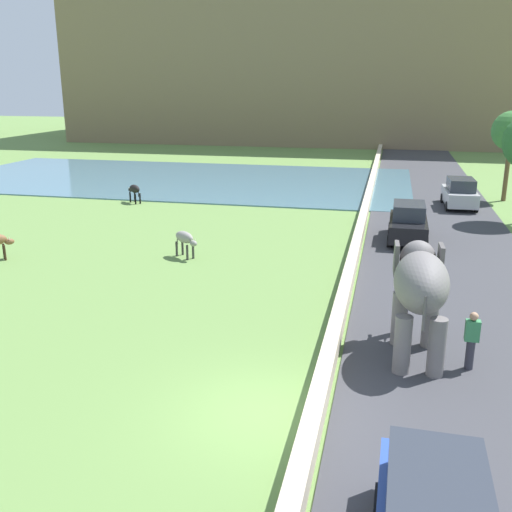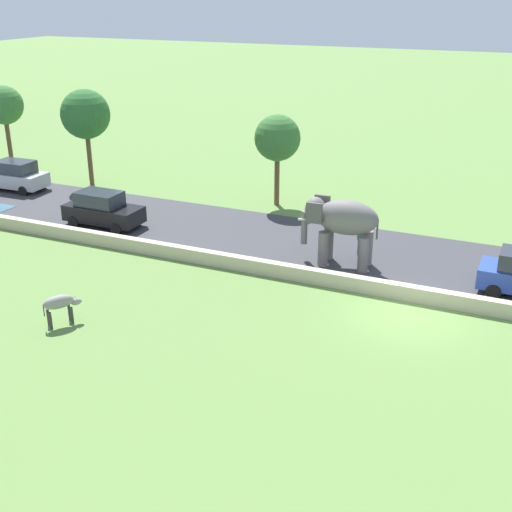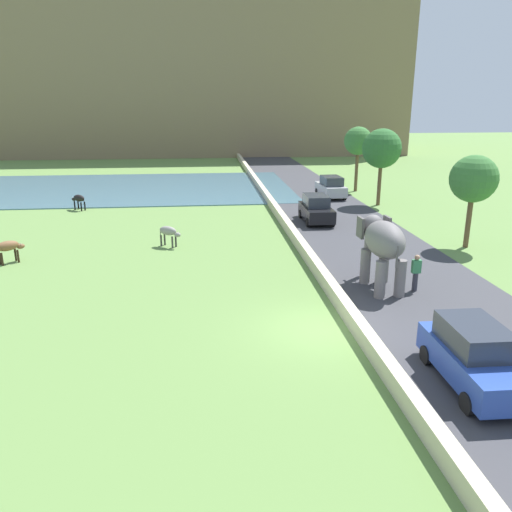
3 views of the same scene
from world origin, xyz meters
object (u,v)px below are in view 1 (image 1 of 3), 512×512
object	(u,v)px
elephant	(420,286)
car_silver	(460,193)
person_beside_elephant	(471,340)
car_black	(408,223)
cow_black	(134,190)
cow_grey	(185,239)

from	to	relation	value
elephant	car_silver	bearing A→B (deg)	81.49
person_beside_elephant	car_black	bearing A→B (deg)	95.87
person_beside_elephant	car_black	world-z (taller)	car_black
person_beside_elephant	car_silver	distance (m)	21.74
person_beside_elephant	cow_black	world-z (taller)	person_beside_elephant
elephant	cow_grey	world-z (taller)	elephant
cow_black	elephant	bearing A→B (deg)	-47.95
person_beside_elephant	car_black	xyz separation A→B (m)	(-1.34, 13.02, 0.03)
car_black	cow_black	size ratio (longest dim) A/B	3.18
elephant	car_black	xyz separation A→B (m)	(0.01, 12.49, -1.14)
cow_grey	cow_black	world-z (taller)	same
car_silver	cow_black	xyz separation A→B (m)	(-19.59, -2.92, -0.06)
person_beside_elephant	cow_grey	world-z (taller)	person_beside_elephant
cow_grey	elephant	bearing A→B (deg)	-39.20
elephant	car_black	world-z (taller)	elephant
car_black	cow_black	world-z (taller)	car_black
cow_grey	car_silver	bearing A→B (deg)	47.43
car_black	car_silver	distance (m)	9.20
car_silver	cow_grey	distance (m)	18.41
elephant	car_black	size ratio (longest dim) A/B	0.87
elephant	person_beside_elephant	xyz separation A→B (m)	(1.35, -0.53, -1.16)
car_black	cow_grey	xyz separation A→B (m)	(-9.30, -4.91, -0.06)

